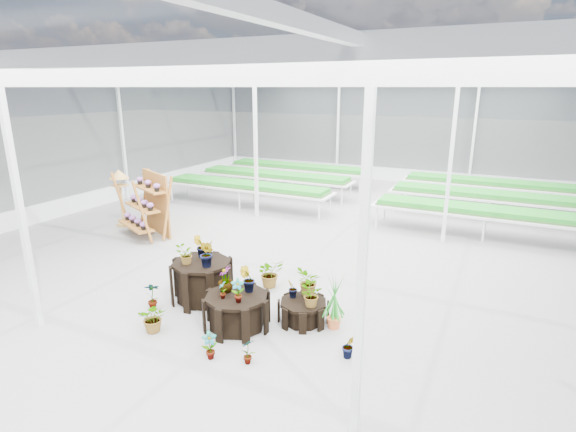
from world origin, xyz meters
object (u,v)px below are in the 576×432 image
at_px(plinth_low, 303,311).
at_px(shelf_rack, 144,205).
at_px(plinth_mid, 237,311).
at_px(bird_table, 121,198).
at_px(plinth_tall, 202,281).

height_order(plinth_low, shelf_rack, shelf_rack).
relative_size(plinth_mid, bird_table, 0.66).
bearing_deg(plinth_low, shelf_rack, 157.50).
distance_m(plinth_mid, plinth_low, 1.23).
bearing_deg(shelf_rack, bird_table, -172.61).
height_order(plinth_mid, bird_table, bird_table).
distance_m(shelf_rack, bird_table, 1.36).
bearing_deg(plinth_low, plinth_tall, -177.40).
relative_size(plinth_tall, plinth_low, 1.35).
height_order(plinth_tall, plinth_low, plinth_tall).
distance_m(plinth_tall, shelf_rack, 4.85).
height_order(plinth_tall, bird_table, bird_table).
xyz_separation_m(shelf_rack, bird_table, (-1.30, 0.41, -0.03)).
xyz_separation_m(plinth_tall, shelf_rack, (-4.01, 2.67, 0.50)).
xyz_separation_m(plinth_tall, plinth_mid, (1.20, -0.60, -0.11)).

